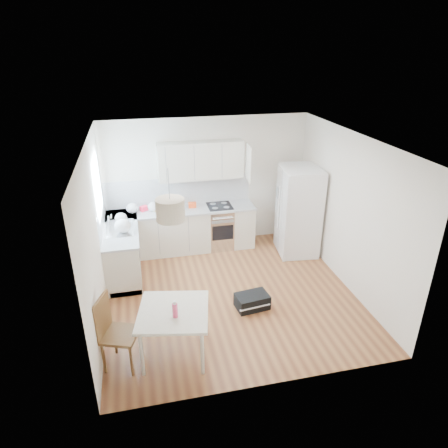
% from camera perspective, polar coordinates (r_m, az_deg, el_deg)
% --- Properties ---
extents(floor, '(4.20, 4.20, 0.00)m').
position_cam_1_polar(floor, '(7.11, 0.90, -9.85)').
color(floor, brown).
rests_on(floor, ground).
extents(ceiling, '(4.20, 4.20, 0.00)m').
position_cam_1_polar(ceiling, '(6.01, 1.08, 11.87)').
color(ceiling, white).
rests_on(ceiling, wall_back).
extents(wall_back, '(4.20, 0.00, 4.20)m').
position_cam_1_polar(wall_back, '(8.36, -2.44, 5.94)').
color(wall_back, white).
rests_on(wall_back, floor).
extents(wall_left, '(0.00, 4.20, 4.20)m').
position_cam_1_polar(wall_left, '(6.33, -17.84, -1.67)').
color(wall_left, white).
rests_on(wall_left, floor).
extents(wall_right, '(0.00, 4.20, 4.20)m').
position_cam_1_polar(wall_right, '(7.20, 17.45, 1.62)').
color(wall_right, white).
rests_on(wall_right, floor).
extents(window_glassblock, '(0.02, 1.00, 1.00)m').
position_cam_1_polar(window_glassblock, '(7.24, -17.59, 5.14)').
color(window_glassblock, '#BFE0F9').
rests_on(window_glassblock, wall_left).
extents(cabinets_back, '(3.00, 0.60, 0.88)m').
position_cam_1_polar(cabinets_back, '(8.35, -6.00, -0.96)').
color(cabinets_back, beige).
rests_on(cabinets_back, floor).
extents(cabinets_left, '(0.60, 1.80, 0.88)m').
position_cam_1_polar(cabinets_left, '(7.78, -14.24, -3.65)').
color(cabinets_left, beige).
rests_on(cabinets_left, floor).
extents(counter_back, '(3.02, 0.64, 0.04)m').
position_cam_1_polar(counter_back, '(8.16, -6.14, 1.95)').
color(counter_back, '#A6A9AB').
rests_on(counter_back, cabinets_back).
extents(counter_left, '(0.64, 1.82, 0.04)m').
position_cam_1_polar(counter_left, '(7.58, -14.60, -0.58)').
color(counter_left, '#A6A9AB').
rests_on(counter_left, cabinets_left).
extents(backsplash_back, '(3.00, 0.01, 0.58)m').
position_cam_1_polar(backsplash_back, '(8.32, -6.49, 4.69)').
color(backsplash_back, white).
rests_on(backsplash_back, wall_back).
extents(backsplash_left, '(0.01, 1.80, 0.58)m').
position_cam_1_polar(backsplash_left, '(7.48, -17.09, 1.36)').
color(backsplash_left, white).
rests_on(backsplash_left, wall_left).
extents(upper_cabinets, '(1.70, 0.32, 0.75)m').
position_cam_1_polar(upper_cabinets, '(8.03, -3.36, 9.05)').
color(upper_cabinets, beige).
rests_on(upper_cabinets, wall_back).
extents(range_oven, '(0.50, 0.61, 0.88)m').
position_cam_1_polar(range_oven, '(8.46, -0.63, -0.45)').
color(range_oven, silver).
rests_on(range_oven, floor).
extents(sink, '(0.50, 0.80, 0.16)m').
position_cam_1_polar(sink, '(7.53, -14.62, -0.64)').
color(sink, silver).
rests_on(sink, counter_left).
extents(refrigerator, '(0.96, 0.99, 1.80)m').
position_cam_1_polar(refrigerator, '(8.23, 10.66, 1.87)').
color(refrigerator, white).
rests_on(refrigerator, floor).
extents(dining_table, '(1.10, 1.10, 0.74)m').
position_cam_1_polar(dining_table, '(5.57, -7.23, -12.82)').
color(dining_table, beige).
rests_on(dining_table, floor).
extents(dining_chair, '(0.57, 0.57, 1.05)m').
position_cam_1_polar(dining_chair, '(5.62, -14.56, -14.85)').
color(dining_chair, '#4D2F17').
rests_on(dining_chair, floor).
extents(drink_bottle, '(0.09, 0.09, 0.25)m').
position_cam_1_polar(drink_bottle, '(5.34, -7.03, -11.98)').
color(drink_bottle, '#D53B61').
rests_on(drink_bottle, dining_table).
extents(gym_bag, '(0.57, 0.41, 0.24)m').
position_cam_1_polar(gym_bag, '(6.73, 4.04, -10.93)').
color(gym_bag, black).
rests_on(gym_bag, floor).
extents(pendant_lamp, '(0.38, 0.38, 0.28)m').
position_cam_1_polar(pendant_lamp, '(4.86, -7.68, 2.04)').
color(pendant_lamp, beige).
rests_on(pendant_lamp, ceiling).
extents(grocery_bag_a, '(0.23, 0.19, 0.20)m').
position_cam_1_polar(grocery_bag_a, '(8.10, -13.01, 2.22)').
color(grocery_bag_a, white).
rests_on(grocery_bag_a, counter_back).
extents(grocery_bag_b, '(0.21, 0.18, 0.19)m').
position_cam_1_polar(grocery_bag_b, '(8.11, -10.12, 2.43)').
color(grocery_bag_b, white).
rests_on(grocery_bag_b, counter_back).
extents(grocery_bag_c, '(0.31, 0.26, 0.28)m').
position_cam_1_polar(grocery_bag_c, '(8.11, -7.25, 2.98)').
color(grocery_bag_c, white).
rests_on(grocery_bag_c, counter_back).
extents(grocery_bag_d, '(0.23, 0.19, 0.20)m').
position_cam_1_polar(grocery_bag_d, '(7.70, -14.51, 0.82)').
color(grocery_bag_d, white).
rests_on(grocery_bag_d, counter_back).
extents(grocery_bag_e, '(0.29, 0.24, 0.26)m').
position_cam_1_polar(grocery_bag_e, '(7.30, -14.29, -0.27)').
color(grocery_bag_e, white).
rests_on(grocery_bag_e, counter_left).
extents(snack_orange, '(0.16, 0.11, 0.11)m').
position_cam_1_polar(snack_orange, '(8.21, -4.56, 2.73)').
color(snack_orange, red).
rests_on(snack_orange, counter_back).
extents(snack_yellow, '(0.18, 0.17, 0.11)m').
position_cam_1_polar(snack_yellow, '(8.12, -9.62, 2.19)').
color(snack_yellow, yellow).
rests_on(snack_yellow, counter_back).
extents(snack_red, '(0.18, 0.16, 0.10)m').
position_cam_1_polar(snack_red, '(8.18, -11.38, 2.19)').
color(snack_red, red).
rests_on(snack_red, counter_back).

